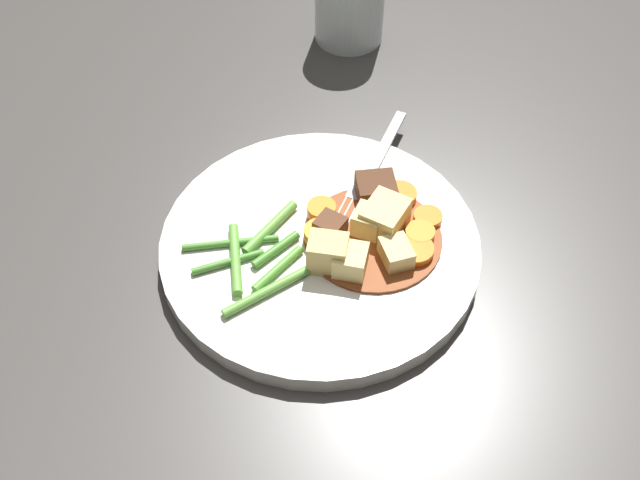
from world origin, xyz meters
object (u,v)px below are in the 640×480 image
at_px(carrot_slice_3, 400,196).
at_px(potato_chunk_1, 323,254).
at_px(meat_chunk_0, 376,190).
at_px(potato_chunk_0, 384,215).
at_px(carrot_slice_5, 428,218).
at_px(dinner_plate, 320,246).
at_px(potato_chunk_3, 351,262).
at_px(meat_chunk_1, 330,227).
at_px(carrot_slice_1, 315,233).
at_px(potato_chunk_4, 396,254).
at_px(carrot_slice_4, 420,234).
at_px(carrot_slice_0, 322,211).
at_px(fork, 371,173).
at_px(potato_chunk_2, 370,226).
at_px(carrot_slice_2, 414,251).

xyz_separation_m(carrot_slice_3, potato_chunk_1, (-0.09, -0.06, 0.01)).
bearing_deg(meat_chunk_0, potato_chunk_0, -95.22).
xyz_separation_m(carrot_slice_5, potato_chunk_0, (-0.04, 0.00, 0.01)).
distance_m(dinner_plate, meat_chunk_0, 0.07).
relative_size(potato_chunk_3, meat_chunk_1, 1.22).
distance_m(potato_chunk_3, meat_chunk_1, 0.05).
distance_m(carrot_slice_1, potato_chunk_0, 0.06).
height_order(dinner_plate, potato_chunk_0, potato_chunk_0).
relative_size(potato_chunk_1, potato_chunk_4, 1.11).
height_order(dinner_plate, carrot_slice_3, carrot_slice_3).
xyz_separation_m(carrot_slice_4, potato_chunk_0, (-0.03, 0.02, 0.01)).
bearing_deg(carrot_slice_4, potato_chunk_1, -172.99).
distance_m(carrot_slice_1, meat_chunk_0, 0.07).
relative_size(potato_chunk_4, meat_chunk_0, 0.85).
relative_size(carrot_slice_0, meat_chunk_0, 0.75).
height_order(carrot_slice_3, potato_chunk_4, potato_chunk_4).
bearing_deg(fork, potato_chunk_2, -106.67).
height_order(carrot_slice_4, potato_chunk_1, potato_chunk_1).
bearing_deg(carrot_slice_4, potato_chunk_3, -162.53).
relative_size(carrot_slice_1, potato_chunk_4, 0.96).
height_order(carrot_slice_1, potato_chunk_4, potato_chunk_4).
bearing_deg(potato_chunk_4, carrot_slice_3, 69.99).
bearing_deg(potato_chunk_2, potato_chunk_0, 26.06).
height_order(meat_chunk_0, meat_chunk_1, meat_chunk_0).
height_order(carrot_slice_0, potato_chunk_3, potato_chunk_3).
bearing_deg(carrot_slice_2, carrot_slice_0, 137.67).
bearing_deg(potato_chunk_3, carrot_slice_2, 4.63).
distance_m(potato_chunk_0, fork, 0.07).
bearing_deg(carrot_slice_4, carrot_slice_2, -122.15).
bearing_deg(potato_chunk_4, potato_chunk_3, -178.47).
bearing_deg(potato_chunk_4, meat_chunk_0, 86.96).
height_order(potato_chunk_3, potato_chunk_4, potato_chunk_3).
height_order(potato_chunk_0, fork, potato_chunk_0).
relative_size(carrot_slice_2, meat_chunk_1, 1.41).
bearing_deg(potato_chunk_1, carrot_slice_2, -4.19).
relative_size(carrot_slice_3, potato_chunk_3, 1.05).
xyz_separation_m(carrot_slice_4, meat_chunk_1, (-0.07, 0.02, 0.00)).
bearing_deg(carrot_slice_0, carrot_slice_1, -115.76).
bearing_deg(potato_chunk_4, potato_chunk_2, 112.34).
xyz_separation_m(potato_chunk_0, fork, (0.01, 0.07, -0.01)).
height_order(dinner_plate, meat_chunk_0, meat_chunk_0).
xyz_separation_m(carrot_slice_5, potato_chunk_2, (-0.06, -0.00, 0.01)).
relative_size(carrot_slice_2, potato_chunk_4, 1.13).
relative_size(potato_chunk_2, potato_chunk_3, 0.89).
bearing_deg(potato_chunk_2, potato_chunk_3, -126.93).
relative_size(carrot_slice_4, potato_chunk_1, 0.80).
distance_m(potato_chunk_3, potato_chunk_4, 0.04).
xyz_separation_m(carrot_slice_3, carrot_slice_4, (0.00, -0.05, -0.00)).
xyz_separation_m(carrot_slice_1, potato_chunk_2, (0.05, -0.01, 0.01)).
height_order(potato_chunk_4, fork, potato_chunk_4).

